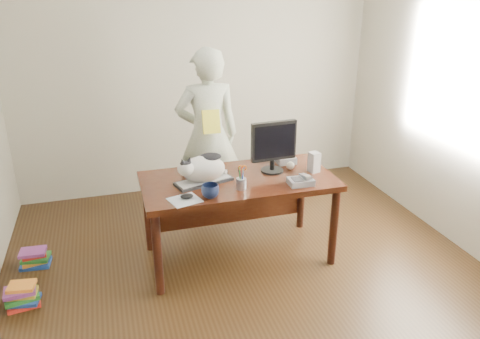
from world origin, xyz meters
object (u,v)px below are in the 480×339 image
speaker (314,162)px  calculator (284,158)px  person (208,135)px  mouse (187,196)px  phone (301,181)px  coffee_mug (210,191)px  baseball (290,165)px  book_stack (208,166)px  desk (236,191)px  monitor (274,144)px  pen_cup (241,182)px  keyboard (204,181)px  book_pile_a (22,296)px  book_pile_b (35,258)px  cat (202,168)px

speaker → calculator: size_ratio=0.79×
calculator → person: 0.84m
mouse → phone: phone is taller
coffee_mug → phone: size_ratio=0.67×
baseball → speaker: bearing=-31.3°
book_stack → calculator: 0.71m
desk → coffee_mug: 0.52m
monitor → phone: size_ratio=2.22×
desk → mouse: (-0.48, -0.34, 0.17)m
pen_cup → book_stack: (-0.16, 0.47, -0.02)m
keyboard → baseball: bearing=-10.6°
phone → book_pile_a: phone is taller
keyboard → book_pile_b: size_ratio=1.94×
cat → coffee_mug: bearing=-105.6°
speaker → person: bearing=117.4°
coffee_mug → baseball: bearing=24.2°
cat → book_pile_b: size_ratio=1.75×
baseball → calculator: bearing=84.2°
mouse → book_stack: size_ratio=0.48×
book_stack → calculator: bearing=19.5°
book_stack → mouse: bearing=-98.7°
keyboard → monitor: 0.67m
monitor → baseball: monitor is taller
keyboard → calculator: 0.85m
mouse → phone: bearing=-15.9°
desk → book_pile_b: bearing=171.0°
monitor → calculator: (0.19, 0.21, -0.22)m
cat → monitor: size_ratio=1.00×
mouse → person: (0.42, 1.14, 0.09)m
keyboard → baseball: baseball is taller
person → cat: bearing=76.3°
speaker → mouse: bearing=180.0°
monitor → pen_cup: (-0.36, -0.26, -0.20)m
monitor → desk: bearing=172.3°
cat → coffee_mug: size_ratio=3.34×
book_pile_a → book_pile_b: book_pile_a is taller
monitor → book_pile_b: bearing=168.4°
mouse → book_pile_a: size_ratio=0.42×
book_stack → book_pile_a: book_stack is taller
pen_cup → book_pile_a: size_ratio=0.75×
monitor → speaker: (0.34, -0.09, -0.17)m
phone → book_pile_a: (-2.20, 0.06, -0.69)m
mouse → coffee_mug: 0.18m
desk → book_pile_a: size_ratio=5.92×
desk → keyboard: (-0.29, -0.08, 0.16)m
pen_cup → person: size_ratio=0.12×
mouse → speaker: bearing=-5.1°
book_stack → calculator: size_ratio=1.07×
calculator → book_pile_a: calculator is taller
speaker → book_pile_a: speaker is taller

